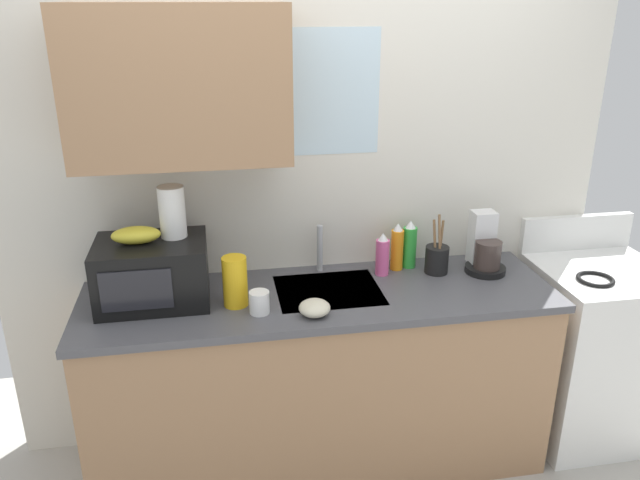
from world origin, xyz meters
TOP-DOWN VIEW (x-y plane):
  - kitchen_wall_assembly at (-0.10, 0.31)m, footprint 2.86×0.42m
  - counter_unit at (0.00, 0.00)m, footprint 2.09×0.63m
  - sink_faucet at (0.04, 0.24)m, footprint 0.03×0.03m
  - stove_range at (1.39, 0.00)m, footprint 0.60×0.60m
  - microwave at (-0.71, 0.05)m, footprint 0.46×0.35m
  - banana_bunch at (-0.76, 0.05)m, footprint 0.20×0.11m
  - paper_towel_roll at (-0.61, 0.10)m, footprint 0.11×0.11m
  - coffee_maker at (0.81, 0.11)m, footprint 0.19×0.21m
  - dish_soap_bottle_pink at (0.32, 0.15)m, footprint 0.06×0.06m
  - dish_soap_bottle_orange at (0.41, 0.19)m, footprint 0.06×0.06m
  - dish_soap_bottle_green at (0.47, 0.21)m, footprint 0.07×0.07m
  - cereal_canister at (-0.37, -0.05)m, footprint 0.10×0.10m
  - mug_white at (-0.28, -0.14)m, footprint 0.08×0.08m
  - utensil_crock at (0.58, 0.12)m, footprint 0.11×0.11m
  - small_bowl at (-0.06, -0.20)m, footprint 0.13×0.13m

SIDE VIEW (x-z plane):
  - stove_range at x=1.39m, z-range -0.08..1.00m
  - counter_unit at x=0.00m, z-range 0.01..0.91m
  - small_bowl at x=-0.06m, z-range 0.90..0.96m
  - mug_white at x=-0.28m, z-range 0.90..0.99m
  - utensil_crock at x=0.58m, z-range 0.82..1.12m
  - dish_soap_bottle_pink at x=0.32m, z-range 0.89..1.10m
  - coffee_maker at x=0.81m, z-range 0.86..1.14m
  - cereal_canister at x=-0.37m, z-range 0.90..1.12m
  - dish_soap_bottle_orange at x=0.41m, z-range 0.89..1.12m
  - dish_soap_bottle_green at x=0.47m, z-range 0.89..1.13m
  - sink_faucet at x=0.04m, z-range 0.90..1.13m
  - microwave at x=-0.71m, z-range 0.90..1.17m
  - banana_bunch at x=-0.76m, z-range 1.17..1.24m
  - paper_towel_roll at x=-0.61m, z-range 1.17..1.39m
  - kitchen_wall_assembly at x=-0.10m, z-range 0.11..2.61m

